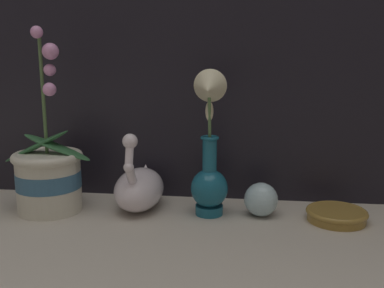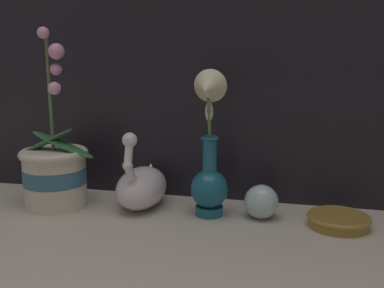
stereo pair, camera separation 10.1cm
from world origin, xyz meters
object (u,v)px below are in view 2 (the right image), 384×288
swan_figurine (142,185)px  amber_dish (339,220)px  orchid_potted_plant (55,171)px  glass_sphere (261,202)px  blue_vase (209,158)px

swan_figurine → amber_dish: 0.46m
orchid_potted_plant → amber_dish: size_ratio=3.16×
swan_figurine → amber_dish: size_ratio=1.50×
glass_sphere → swan_figurine: bearing=177.3°
orchid_potted_plant → blue_vase: bearing=1.8°
swan_figurine → amber_dish: (0.45, -0.03, -0.04)m
amber_dish → orchid_potted_plant: bearing=-178.9°
orchid_potted_plant → glass_sphere: (0.49, 0.03, -0.05)m
orchid_potted_plant → glass_sphere: bearing=3.0°
swan_figurine → blue_vase: size_ratio=0.60×
swan_figurine → blue_vase: blue_vase is taller
glass_sphere → blue_vase: bearing=-173.2°
orchid_potted_plant → blue_vase: 0.38m
glass_sphere → amber_dish: 0.17m
glass_sphere → amber_dish: (0.17, -0.01, -0.02)m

